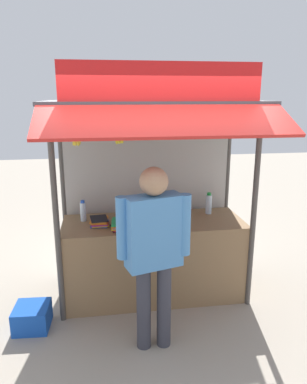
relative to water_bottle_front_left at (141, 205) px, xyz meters
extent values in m
plane|color=#9E9384|center=(0.12, -0.28, -1.04)|extent=(20.00, 20.00, 0.00)
cube|color=olive|center=(0.12, -0.28, -0.58)|extent=(2.08, 0.78, 0.92)
cylinder|color=#4C4742|center=(-0.92, -0.67, 0.08)|extent=(0.06, 0.06, 2.23)
cylinder|color=#4C4742|center=(1.15, -0.67, 0.08)|extent=(0.06, 0.06, 2.23)
cylinder|color=#4C4742|center=(-0.92, 0.20, 0.08)|extent=(0.06, 0.06, 2.23)
cylinder|color=#4C4742|center=(1.15, 0.20, 0.08)|extent=(0.06, 0.06, 2.23)
cube|color=#B7B2A8|center=(0.12, 0.20, 0.06)|extent=(2.03, 0.04, 2.18)
cube|color=#3F3F44|center=(0.12, -0.33, 1.22)|extent=(2.28, 1.07, 0.04)
cube|color=red|center=(0.12, -1.12, 1.08)|extent=(2.24, 0.51, 0.26)
cube|color=red|center=(0.12, -0.82, 1.41)|extent=(1.87, 0.04, 0.35)
cylinder|color=#59544C|center=(0.12, -0.77, 1.12)|extent=(1.97, 0.02, 0.02)
cylinder|color=silver|center=(0.00, 0.00, -0.01)|extent=(0.07, 0.07, 0.22)
cylinder|color=white|center=(0.00, 0.00, 0.12)|extent=(0.04, 0.04, 0.03)
cylinder|color=silver|center=(0.48, -0.23, -0.01)|extent=(0.07, 0.07, 0.21)
cylinder|color=#198C33|center=(0.48, -0.23, 0.11)|extent=(0.04, 0.04, 0.03)
cylinder|color=silver|center=(-0.20, -0.24, 0.02)|extent=(0.09, 0.09, 0.27)
cylinder|color=red|center=(-0.20, -0.24, 0.17)|extent=(0.06, 0.06, 0.04)
cylinder|color=silver|center=(0.82, -0.10, 0.00)|extent=(0.07, 0.07, 0.23)
cylinder|color=#198C33|center=(0.82, -0.10, 0.14)|extent=(0.05, 0.05, 0.03)
cylinder|color=silver|center=(-0.68, -0.14, -0.01)|extent=(0.07, 0.07, 0.22)
cylinder|color=blue|center=(-0.68, -0.14, 0.12)|extent=(0.04, 0.04, 0.03)
cylinder|color=silver|center=(0.13, -0.19, 0.00)|extent=(0.07, 0.07, 0.23)
cylinder|color=red|center=(0.13, -0.19, 0.13)|extent=(0.05, 0.05, 0.03)
cube|color=black|center=(-0.27, -0.45, -0.11)|extent=(0.23, 0.27, 0.01)
cube|color=red|center=(-0.27, -0.45, -0.10)|extent=(0.22, 0.27, 0.01)
cube|color=red|center=(-0.27, -0.45, -0.09)|extent=(0.20, 0.26, 0.01)
cube|color=yellow|center=(-0.28, -0.46, -0.08)|extent=(0.21, 0.26, 0.01)
cube|color=purple|center=(-0.26, -0.45, -0.07)|extent=(0.21, 0.26, 0.01)
cube|color=orange|center=(-0.27, -0.46, -0.06)|extent=(0.22, 0.27, 0.01)
cube|color=orange|center=(-0.27, -0.45, -0.05)|extent=(0.21, 0.26, 0.01)
cube|color=green|center=(-0.27, -0.46, -0.04)|extent=(0.21, 0.26, 0.01)
cube|color=green|center=(-0.26, -0.45, -0.03)|extent=(0.22, 0.27, 0.01)
cube|color=blue|center=(-0.50, -0.29, -0.11)|extent=(0.21, 0.27, 0.01)
cube|color=yellow|center=(-0.50, -0.30, -0.10)|extent=(0.20, 0.26, 0.01)
cube|color=purple|center=(-0.51, -0.30, -0.09)|extent=(0.20, 0.26, 0.01)
cube|color=red|center=(-0.50, -0.29, -0.08)|extent=(0.19, 0.25, 0.01)
cube|color=orange|center=(-0.50, -0.30, -0.06)|extent=(0.21, 0.27, 0.01)
cube|color=orange|center=(-0.51, -0.30, -0.05)|extent=(0.21, 0.27, 0.01)
cube|color=black|center=(-0.50, -0.30, -0.04)|extent=(0.21, 0.27, 0.01)
cylinder|color=#332D23|center=(-0.68, -0.77, 1.04)|extent=(0.01, 0.01, 0.12)
cylinder|color=olive|center=(-0.68, -0.77, 0.97)|extent=(0.04, 0.04, 0.04)
ellipsoid|color=yellow|center=(-0.65, -0.77, 0.90)|extent=(0.03, 0.08, 0.12)
ellipsoid|color=yellow|center=(-0.67, -0.75, 0.90)|extent=(0.07, 0.05, 0.13)
ellipsoid|color=yellow|center=(-0.69, -0.75, 0.90)|extent=(0.06, 0.07, 0.13)
ellipsoid|color=yellow|center=(-0.69, -0.78, 0.90)|extent=(0.05, 0.06, 0.13)
ellipsoid|color=yellow|center=(-0.67, -0.78, 0.90)|extent=(0.06, 0.04, 0.13)
cylinder|color=#332D23|center=(-0.29, -0.77, 1.06)|extent=(0.01, 0.01, 0.09)
cylinder|color=olive|center=(-0.29, -0.77, 0.99)|extent=(0.04, 0.04, 0.04)
ellipsoid|color=yellow|center=(-0.27, -0.77, 0.92)|extent=(0.04, 0.08, 0.14)
ellipsoid|color=yellow|center=(-0.28, -0.75, 0.91)|extent=(0.07, 0.05, 0.14)
ellipsoid|color=yellow|center=(-0.29, -0.75, 0.91)|extent=(0.06, 0.05, 0.14)
ellipsoid|color=yellow|center=(-0.31, -0.76, 0.91)|extent=(0.04, 0.07, 0.14)
ellipsoid|color=yellow|center=(-0.30, -0.79, 0.92)|extent=(0.08, 0.07, 0.14)
ellipsoid|color=yellow|center=(-0.27, -0.79, 0.92)|extent=(0.08, 0.07, 0.14)
cylinder|color=#383842|center=(-0.12, -1.22, -0.62)|extent=(0.13, 0.13, 0.84)
cylinder|color=#383842|center=(0.07, -1.22, -0.62)|extent=(0.13, 0.13, 0.84)
cube|color=#4C8CCC|center=(-0.02, -1.22, 0.13)|extent=(0.54, 0.34, 0.66)
cylinder|color=#4C8CCC|center=(-0.30, -1.22, 0.18)|extent=(0.11, 0.11, 0.56)
cylinder|color=#4C8CCC|center=(0.25, -1.22, 0.18)|extent=(0.11, 0.11, 0.56)
sphere|color=tan|center=(-0.02, -1.22, 0.59)|extent=(0.25, 0.25, 0.25)
cube|color=#194CB2|center=(-1.22, -0.76, -0.92)|extent=(0.37, 0.37, 0.24)
camera|label=1|loc=(-0.48, -4.18, 1.30)|focal=33.89mm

